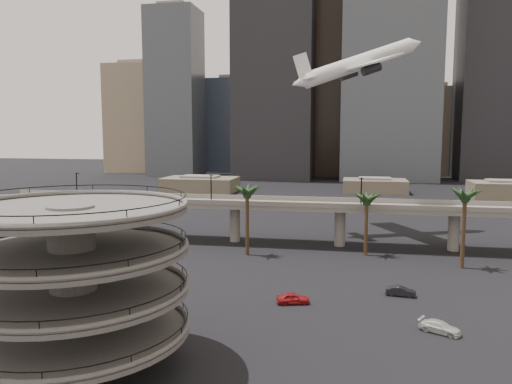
% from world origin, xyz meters
% --- Properties ---
extents(ground, '(700.00, 700.00, 0.00)m').
position_xyz_m(ground, '(0.00, 0.00, 0.00)').
color(ground, black).
rests_on(ground, ground).
extents(parking_ramp, '(22.20, 22.20, 17.35)m').
position_xyz_m(parking_ramp, '(-13.00, -4.00, 9.84)').
color(parking_ramp, '#524F4D').
rests_on(parking_ramp, ground).
extents(overpass, '(130.00, 9.30, 14.70)m').
position_xyz_m(overpass, '(0.00, 55.00, 7.34)').
color(overpass, slate).
rests_on(overpass, ground).
extents(palm_trees, '(42.40, 10.40, 14.00)m').
position_xyz_m(palm_trees, '(14.02, 44.65, 11.43)').
color(palm_trees, '#49301F').
rests_on(palm_trees, ground).
extents(low_buildings, '(135.00, 27.50, 6.80)m').
position_xyz_m(low_buildings, '(6.89, 142.30, 2.86)').
color(low_buildings, brown).
rests_on(low_buildings, ground).
extents(skyline, '(269.00, 86.00, 136.49)m').
position_xyz_m(skyline, '(15.12, 217.08, 49.98)').
color(skyline, gray).
rests_on(skyline, ground).
extents(airborne_jet, '(31.21, 29.18, 14.08)m').
position_xyz_m(airborne_jet, '(14.07, 71.70, 38.59)').
color(airborne_jet, white).
rests_on(airborne_jet, ground).
extents(car_a, '(4.79, 2.89, 1.52)m').
position_xyz_m(car_a, '(5.67, 18.64, 0.76)').
color(car_a, '#AC181E').
rests_on(car_a, ground).
extents(car_b, '(4.30, 1.90, 1.37)m').
position_xyz_m(car_b, '(20.33, 24.73, 0.69)').
color(car_b, black).
rests_on(car_b, ground).
extents(car_c, '(5.09, 3.88, 1.38)m').
position_xyz_m(car_c, '(23.57, 12.03, 0.69)').
color(car_c, beige).
rests_on(car_c, ground).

